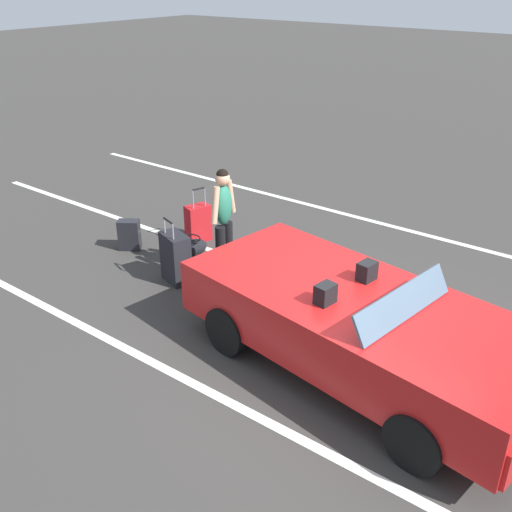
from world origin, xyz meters
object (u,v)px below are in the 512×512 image
at_px(suitcase_large_black, 176,258).
at_px(traveler_person, 224,217).
at_px(duffel_bag, 189,249).
at_px(suitcase_medium_bright, 198,223).
at_px(convertible_car, 374,332).
at_px(suitcase_small_carryon, 129,235).

relative_size(suitcase_large_black, traveler_person, 0.60).
bearing_deg(duffel_bag, suitcase_medium_bright, 120.03).
distance_m(suitcase_medium_bright, traveler_person, 1.48).
xyz_separation_m(duffel_bag, traveler_person, (0.81, -0.10, 0.77)).
height_order(convertible_car, suitcase_small_carryon, convertible_car).
xyz_separation_m(convertible_car, suitcase_large_black, (-3.31, 0.32, -0.22)).
height_order(suitcase_large_black, suitcase_medium_bright, suitcase_large_black).
bearing_deg(suitcase_large_black, convertible_car, -76.73).
distance_m(suitcase_medium_bright, suitcase_small_carryon, 1.14).
relative_size(convertible_car, suitcase_large_black, 4.41).
relative_size(duffel_bag, traveler_person, 0.42).
bearing_deg(convertible_car, suitcase_medium_bright, 167.05).
xyz_separation_m(convertible_car, suitcase_small_carryon, (-4.69, 0.64, -0.34)).
distance_m(convertible_car, suitcase_large_black, 3.34).
bearing_deg(traveler_person, convertible_car, -25.34).
distance_m(suitcase_small_carryon, duffel_bag, 1.06).
xyz_separation_m(convertible_car, suitcase_medium_bright, (-4.03, 1.58, -0.28)).
bearing_deg(duffel_bag, convertible_car, -14.96).
relative_size(suitcase_small_carryon, traveler_person, 0.30).
distance_m(convertible_car, traveler_person, 3.02).
relative_size(convertible_car, duffel_bag, 6.29).
height_order(suitcase_small_carryon, traveler_person, traveler_person).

